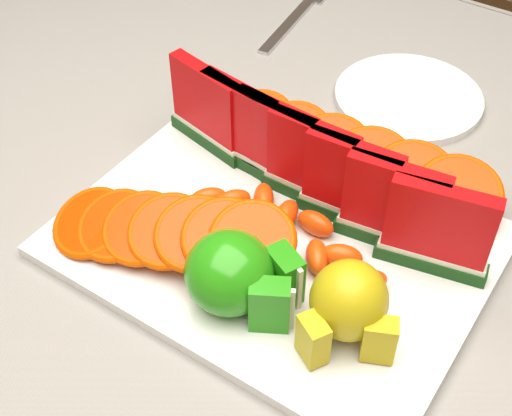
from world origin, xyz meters
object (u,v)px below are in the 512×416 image
object	(u,v)px
side_plate	(408,98)
fork	(293,20)
platter	(275,241)
pear_cluster	(348,305)
apple_cluster	(238,276)

from	to	relation	value
side_plate	fork	distance (m)	0.23
platter	pear_cluster	world-z (taller)	pear_cluster
pear_cluster	fork	distance (m)	0.54
fork	apple_cluster	bearing A→B (deg)	-63.97
apple_cluster	pear_cluster	size ratio (longest dim) A/B	1.17
fork	platter	bearing A→B (deg)	-60.66
apple_cluster	pear_cluster	distance (m)	0.10
pear_cluster	platter	bearing A→B (deg)	150.98
platter	fork	xyz separation A→B (m)	(-0.21, 0.37, -0.00)
side_plate	pear_cluster	bearing A→B (deg)	-73.58
side_plate	fork	bearing A→B (deg)	159.60
platter	side_plate	xyz separation A→B (m)	(0.01, 0.29, -0.00)
pear_cluster	side_plate	world-z (taller)	pear_cluster
pear_cluster	fork	world-z (taller)	pear_cluster
platter	side_plate	size ratio (longest dim) A/B	1.80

